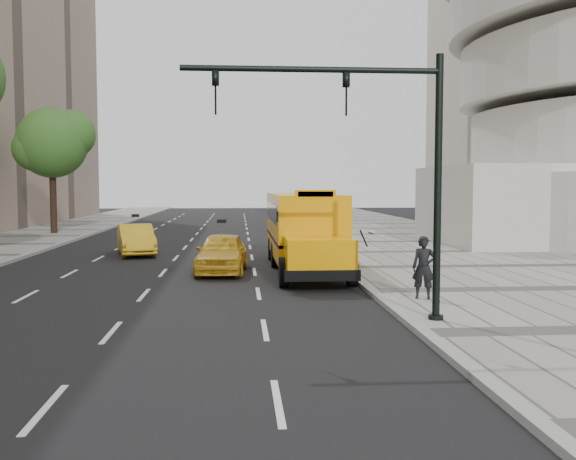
{
  "coord_description": "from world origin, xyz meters",
  "views": [
    {
      "loc": [
        1.92,
        -24.67,
        3.35
      ],
      "look_at": [
        3.5,
        -4.0,
        1.9
      ],
      "focal_mm": 40.0,
      "sensor_mm": 36.0,
      "label": 1
    }
  ],
  "objects": [
    {
      "name": "tree_c",
      "position": [
        -10.41,
        19.36,
        6.21
      ],
      "size": [
        5.25,
        4.67,
        8.51
      ],
      "color": "black",
      "rests_on": "ground"
    },
    {
      "name": "sidewalk_museum",
      "position": [
        12.0,
        0.0,
        0.07
      ],
      "size": [
        12.0,
        140.0,
        0.15
      ],
      "primitive_type": "cube",
      "color": "gray",
      "rests_on": "ground"
    },
    {
      "name": "taxi_far",
      "position": [
        -3.05,
        6.55,
        0.73
      ],
      "size": [
        2.58,
        4.7,
        1.47
      ],
      "primitive_type": "imported",
      "rotation": [
        0.0,
        0.0,
        0.24
      ],
      "color": "gold",
      "rests_on": "ground"
    },
    {
      "name": "curb_museum",
      "position": [
        6.0,
        0.0,
        0.07
      ],
      "size": [
        0.3,
        140.0,
        0.15
      ],
      "primitive_type": "cube",
      "color": "gray",
      "rests_on": "ground"
    },
    {
      "name": "pedestrian",
      "position": [
        7.1,
        -7.09,
        1.04
      ],
      "size": [
        0.76,
        0.63,
        1.78
      ],
      "primitive_type": "imported",
      "rotation": [
        0.0,
        0.0,
        -0.36
      ],
      "color": "black",
      "rests_on": "sidewalk_museum"
    },
    {
      "name": "ground",
      "position": [
        0.0,
        0.0,
        0.0
      ],
      "size": [
        140.0,
        140.0,
        0.0
      ],
      "primitive_type": "plane",
      "color": "black",
      "rests_on": "ground"
    },
    {
      "name": "school_bus",
      "position": [
        4.5,
        1.05,
        1.76
      ],
      "size": [
        2.96,
        11.56,
        3.19
      ],
      "color": "#EC9804",
      "rests_on": "ground"
    },
    {
      "name": "traffic_signal",
      "position": [
        5.19,
        -9.84,
        4.09
      ],
      "size": [
        6.18,
        0.36,
        6.4
      ],
      "color": "black",
      "rests_on": "ground"
    },
    {
      "name": "taxi_near",
      "position": [
        1.25,
        -0.1,
        0.77
      ],
      "size": [
        2.09,
        4.61,
        1.53
      ],
      "primitive_type": "imported",
      "rotation": [
        0.0,
        0.0,
        -0.06
      ],
      "color": "gold",
      "rests_on": "ground"
    }
  ]
}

